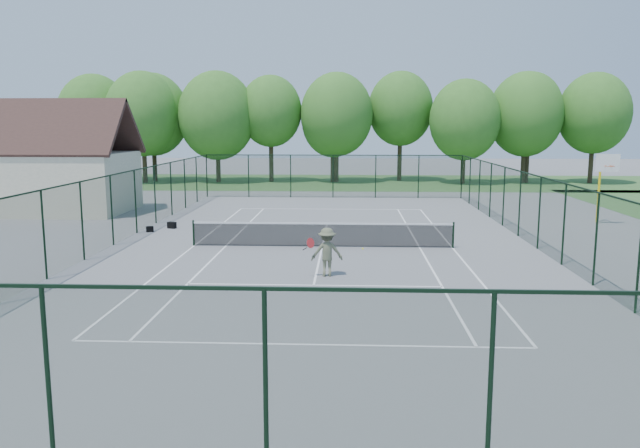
# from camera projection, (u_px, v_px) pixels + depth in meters

# --- Properties ---
(ground) EXTENTS (140.00, 140.00, 0.00)m
(ground) POSITION_uv_depth(u_px,v_px,m) (322.00, 247.00, 26.42)
(ground) COLOR slate
(ground) RESTS_ON ground
(grass_far) EXTENTS (80.00, 16.00, 0.01)m
(grass_far) POSITION_uv_depth(u_px,v_px,m) (336.00, 182.00, 56.01)
(grass_far) COLOR #406E33
(grass_far) RESTS_ON ground
(court_lines) EXTENTS (11.05, 23.85, 0.01)m
(court_lines) POSITION_uv_depth(u_px,v_px,m) (322.00, 247.00, 26.42)
(court_lines) COLOR white
(court_lines) RESTS_ON ground
(tennis_net) EXTENTS (11.08, 0.08, 1.10)m
(tennis_net) POSITION_uv_depth(u_px,v_px,m) (322.00, 233.00, 26.33)
(tennis_net) COLOR black
(tennis_net) RESTS_ON ground
(fence_enclosure) EXTENTS (18.05, 36.05, 3.02)m
(fence_enclosure) POSITION_uv_depth(u_px,v_px,m) (322.00, 210.00, 26.17)
(fence_enclosure) COLOR #16321C
(fence_enclosure) RESTS_ON ground
(utility_building) EXTENTS (8.60, 6.27, 6.63)m
(utility_building) POSITION_uv_depth(u_px,v_px,m) (57.00, 159.00, 36.52)
(utility_building) COLOR beige
(utility_building) RESTS_ON ground
(tree_line_far) EXTENTS (39.40, 6.40, 9.70)m
(tree_line_far) POSITION_uv_depth(u_px,v_px,m) (337.00, 114.00, 55.06)
(tree_line_far) COLOR #3B2E1F
(tree_line_far) RESTS_ON ground
(basketball_goal) EXTENTS (1.20, 1.43, 3.65)m
(basketball_goal) POSITION_uv_depth(u_px,v_px,m) (604.00, 175.00, 32.13)
(basketball_goal) COLOR yellow
(basketball_goal) RESTS_ON ground
(sports_bag_a) EXTENTS (0.39, 0.32, 0.27)m
(sports_bag_a) POSITION_uv_depth(u_px,v_px,m) (150.00, 229.00, 30.05)
(sports_bag_a) COLOR black
(sports_bag_a) RESTS_ON ground
(sports_bag_b) EXTENTS (0.47, 0.39, 0.32)m
(sports_bag_b) POSITION_uv_depth(u_px,v_px,m) (172.00, 225.00, 31.08)
(sports_bag_b) COLOR black
(sports_bag_b) RESTS_ON ground
(tennis_player) EXTENTS (2.14, 0.91, 1.67)m
(tennis_player) POSITION_uv_depth(u_px,v_px,m) (327.00, 252.00, 21.23)
(tennis_player) COLOR #5E6247
(tennis_player) RESTS_ON ground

